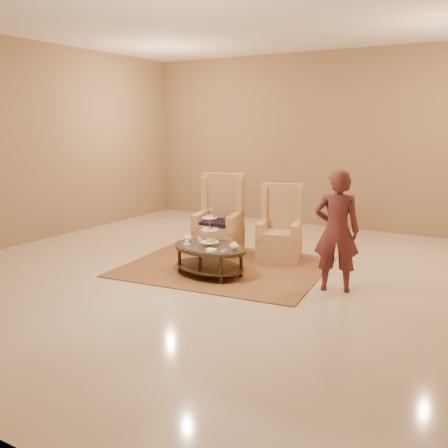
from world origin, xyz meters
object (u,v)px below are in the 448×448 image
Objects in this scene: tea_table at (210,251)px; person at (337,231)px; armchair_left at (220,226)px; armchair_right at (280,235)px.

tea_table is 1.78m from person.
person is at bearing -34.82° from armchair_left.
armchair_left is (-0.53, 1.16, 0.09)m from tea_table.
armchair_right is at bearing 80.49° from tea_table.
tea_table is 1.28m from armchair_left.
armchair_right is 0.76× the size of person.
armchair_left is 1.02m from armchair_right.
tea_table is 1.37m from armchair_right.
armchair_right is at bearing -57.22° from person.
armchair_left reaches higher than tea_table.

